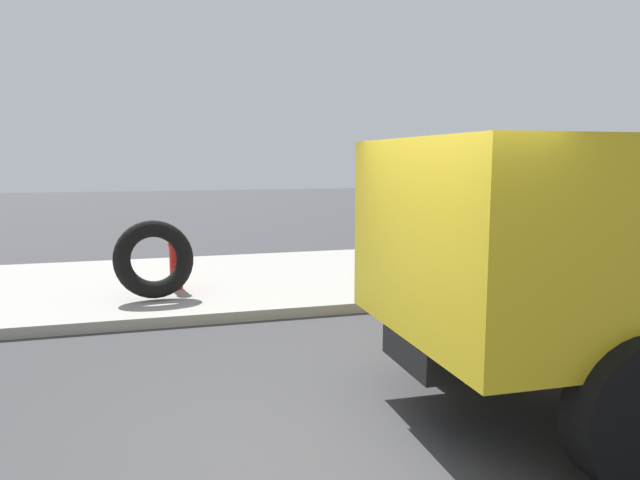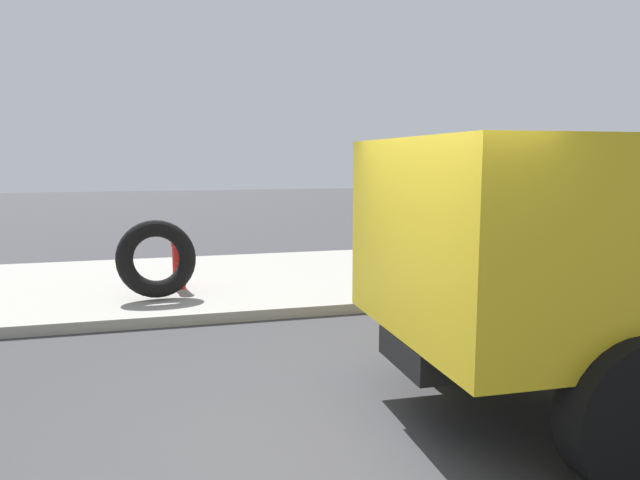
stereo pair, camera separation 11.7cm
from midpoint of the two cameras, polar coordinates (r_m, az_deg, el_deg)
The scene contains 4 objects.
ground_plane at distance 4.81m, azimuth 0.28°, elevation -20.03°, with size 80.00×80.00×0.00m, color #38383A.
sidewalk_curb at distance 10.88m, azimuth -9.06°, elevation -3.89°, with size 36.00×5.00×0.15m, color #99968E.
fire_hydrant at distance 9.98m, azimuth -12.84°, elevation -1.96°, with size 0.23×0.52×0.84m.
loose_tire at distance 9.38m, azimuth -14.83°, elevation -1.70°, with size 1.18×1.18×0.26m, color black.
Camera 2 is at (-1.10, -4.12, 2.24)m, focal length 33.94 mm.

